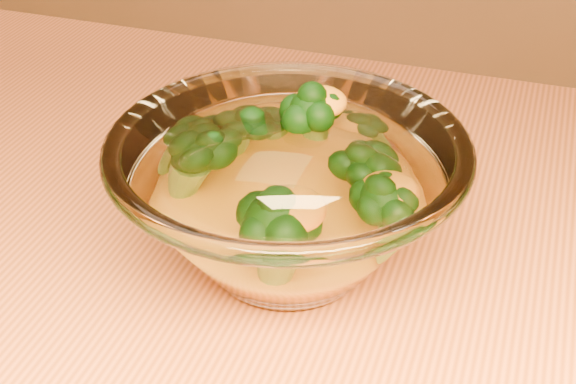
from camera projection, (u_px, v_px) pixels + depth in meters
The scene contains 3 objects.
glass_bowl at pixel (288, 198), 0.49m from camera, with size 0.22×0.22×0.10m.
cheese_sauce at pixel (288, 225), 0.50m from camera, with size 0.12×0.12×0.03m, color #F8AC14.
broccoli_heap at pixel (284, 170), 0.49m from camera, with size 0.16×0.15×0.08m.
Camera 1 is at (0.21, -0.30, 1.07)m, focal length 50.00 mm.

